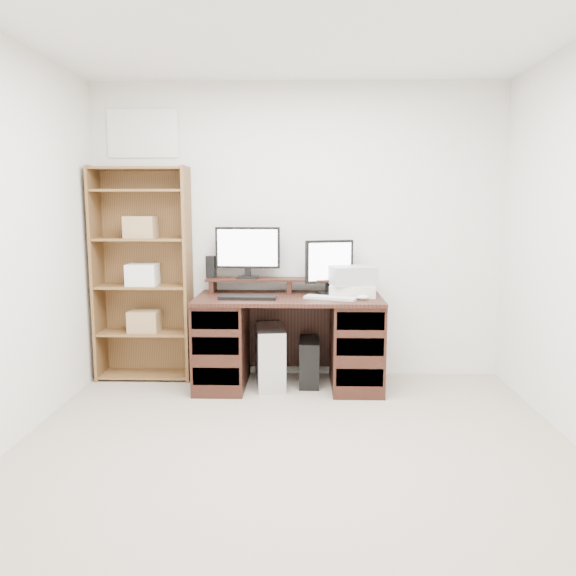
{
  "coord_description": "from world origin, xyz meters",
  "views": [
    {
      "loc": [
        0.05,
        -2.84,
        1.48
      ],
      "look_at": [
        -0.07,
        1.43,
        0.85
      ],
      "focal_mm": 35.0,
      "sensor_mm": 36.0,
      "label": 1
    }
  ],
  "objects_px": {
    "monitor_wide": "(248,250)",
    "tower_black": "(309,362)",
    "desk": "(289,340)",
    "printer": "(353,290)",
    "tower_silver": "(270,356)",
    "monitor_small": "(329,265)",
    "bookshelf": "(143,272)"
  },
  "relations": [
    {
      "from": "monitor_wide",
      "to": "monitor_small",
      "type": "distance_m",
      "value": 0.7
    },
    {
      "from": "desk",
      "to": "printer",
      "type": "distance_m",
      "value": 0.66
    },
    {
      "from": "desk",
      "to": "printer",
      "type": "relative_size",
      "value": 4.08
    },
    {
      "from": "monitor_small",
      "to": "tower_black",
      "type": "relative_size",
      "value": 1.18
    },
    {
      "from": "desk",
      "to": "monitor_wide",
      "type": "distance_m",
      "value": 0.83
    },
    {
      "from": "printer",
      "to": "monitor_small",
      "type": "bearing_deg",
      "value": 155.14
    },
    {
      "from": "desk",
      "to": "printer",
      "type": "bearing_deg",
      "value": 4.34
    },
    {
      "from": "tower_black",
      "to": "printer",
      "type": "bearing_deg",
      "value": -1.75
    },
    {
      "from": "desk",
      "to": "bookshelf",
      "type": "height_order",
      "value": "bookshelf"
    },
    {
      "from": "monitor_wide",
      "to": "monitor_small",
      "type": "height_order",
      "value": "monitor_wide"
    },
    {
      "from": "tower_silver",
      "to": "tower_black",
      "type": "relative_size",
      "value": 1.3
    },
    {
      "from": "monitor_wide",
      "to": "tower_black",
      "type": "bearing_deg",
      "value": -15.22
    },
    {
      "from": "desk",
      "to": "bookshelf",
      "type": "bearing_deg",
      "value": 170.27
    },
    {
      "from": "desk",
      "to": "monitor_wide",
      "type": "xyz_separation_m",
      "value": [
        -0.35,
        0.22,
        0.72
      ]
    },
    {
      "from": "desk",
      "to": "tower_silver",
      "type": "xyz_separation_m",
      "value": [
        -0.16,
        0.01,
        -0.14
      ]
    },
    {
      "from": "monitor_wide",
      "to": "tower_silver",
      "type": "height_order",
      "value": "monitor_wide"
    },
    {
      "from": "monitor_small",
      "to": "tower_black",
      "type": "height_order",
      "value": "monitor_small"
    },
    {
      "from": "printer",
      "to": "tower_silver",
      "type": "xyz_separation_m",
      "value": [
        -0.67,
        -0.03,
        -0.55
      ]
    },
    {
      "from": "tower_black",
      "to": "bookshelf",
      "type": "xyz_separation_m",
      "value": [
        -1.41,
        0.16,
        0.73
      ]
    },
    {
      "from": "monitor_wide",
      "to": "tower_silver",
      "type": "relative_size",
      "value": 1.1
    },
    {
      "from": "desk",
      "to": "tower_black",
      "type": "xyz_separation_m",
      "value": [
        0.17,
        0.05,
        -0.2
      ]
    },
    {
      "from": "bookshelf",
      "to": "monitor_small",
      "type": "bearing_deg",
      "value": -2.34
    },
    {
      "from": "bookshelf",
      "to": "tower_black",
      "type": "bearing_deg",
      "value": -6.52
    },
    {
      "from": "printer",
      "to": "tower_silver",
      "type": "relative_size",
      "value": 0.74
    },
    {
      "from": "monitor_small",
      "to": "tower_silver",
      "type": "distance_m",
      "value": 0.9
    },
    {
      "from": "tower_black",
      "to": "desk",
      "type": "bearing_deg",
      "value": -162.7
    },
    {
      "from": "monitor_wide",
      "to": "printer",
      "type": "distance_m",
      "value": 0.94
    },
    {
      "from": "printer",
      "to": "tower_black",
      "type": "bearing_deg",
      "value": -176.46
    },
    {
      "from": "printer",
      "to": "tower_silver",
      "type": "bearing_deg",
      "value": -171.9
    },
    {
      "from": "tower_silver",
      "to": "tower_black",
      "type": "distance_m",
      "value": 0.33
    },
    {
      "from": "tower_black",
      "to": "tower_silver",
      "type": "bearing_deg",
      "value": -172.33
    },
    {
      "from": "monitor_wide",
      "to": "tower_silver",
      "type": "xyz_separation_m",
      "value": [
        0.19,
        -0.21,
        -0.86
      ]
    }
  ]
}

